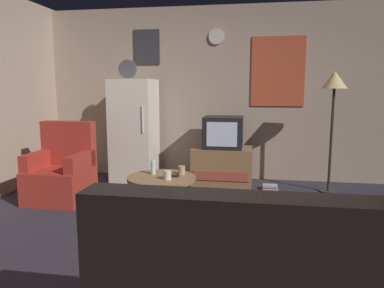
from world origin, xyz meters
TOP-DOWN VIEW (x-y plane):
  - ground_plane at (0.00, 0.00)m, footprint 12.00×12.00m
  - wall_with_art at (0.01, 2.45)m, footprint 5.20×0.12m
  - fridge at (-1.04, 1.96)m, footprint 0.60×0.62m
  - tv_stand at (0.25, 1.98)m, footprint 0.84×0.53m
  - crt_tv at (0.26, 1.97)m, footprint 0.54×0.51m
  - standing_lamp at (1.69, 1.86)m, footprint 0.32×0.32m
  - coffee_table at (-0.26, 0.50)m, footprint 0.72×0.72m
  - wine_glass at (-0.37, 0.60)m, footprint 0.05×0.05m
  - mug_ceramic_white at (-0.17, 0.39)m, footprint 0.08×0.08m
  - mug_ceramic_tan at (-0.07, 0.64)m, footprint 0.08×0.08m
  - remote_control at (-0.15, 0.50)m, footprint 0.16×0.08m
  - armchair at (-1.65, 0.96)m, footprint 0.68×0.68m
  - book_stack at (0.93, 1.84)m, footprint 0.21×0.15m

SIDE VIEW (x-z plane):
  - ground_plane at x=0.00m, z-range 0.00..0.00m
  - book_stack at x=0.93m, z-range 0.00..0.06m
  - coffee_table at x=-0.26m, z-range 0.00..0.46m
  - tv_stand at x=0.25m, z-range 0.00..0.54m
  - armchair at x=-1.65m, z-range -0.14..0.82m
  - remote_control at x=-0.15m, z-range 0.46..0.48m
  - mug_ceramic_white at x=-0.17m, z-range 0.46..0.55m
  - mug_ceramic_tan at x=-0.07m, z-range 0.46..0.55m
  - wine_glass at x=-0.37m, z-range 0.46..0.61m
  - fridge at x=-1.04m, z-range -0.13..1.64m
  - crt_tv at x=0.26m, z-range 0.54..0.98m
  - wall_with_art at x=0.01m, z-range 0.01..2.58m
  - standing_lamp at x=1.69m, z-range 0.56..2.15m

